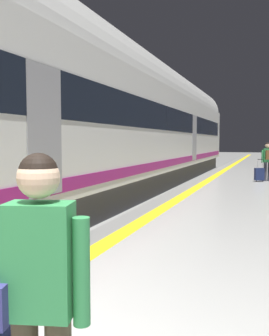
{
  "coord_description": "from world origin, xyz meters",
  "views": [
    {
      "loc": [
        1.47,
        -1.19,
        1.74
      ],
      "look_at": [
        -0.71,
        4.7,
        1.29
      ],
      "focal_mm": 39.59,
      "sensor_mm": 36.0,
      "label": 1
    }
  ],
  "objects_px": {
    "high_speed_train": "(103,116)",
    "passenger_near": "(268,158)",
    "traveller_foreground": "(37,290)",
    "suitcase_near": "(259,174)"
  },
  "relations": [
    {
      "from": "high_speed_train",
      "to": "passenger_near",
      "type": "distance_m",
      "value": 8.57
    },
    {
      "from": "traveller_foreground",
      "to": "suitcase_near",
      "type": "xyz_separation_m",
      "value": [
        0.66,
        15.25,
        -0.65
      ]
    },
    {
      "from": "suitcase_near",
      "to": "high_speed_train",
      "type": "bearing_deg",
      "value": -122.25
    },
    {
      "from": "passenger_near",
      "to": "suitcase_near",
      "type": "relative_size",
      "value": 1.72
    },
    {
      "from": "high_speed_train",
      "to": "passenger_near",
      "type": "height_order",
      "value": "high_speed_train"
    },
    {
      "from": "high_speed_train",
      "to": "passenger_near",
      "type": "relative_size",
      "value": 20.14
    },
    {
      "from": "traveller_foreground",
      "to": "passenger_near",
      "type": "relative_size",
      "value": 1.0
    },
    {
      "from": "high_speed_train",
      "to": "passenger_near",
      "type": "bearing_deg",
      "value": 57.05
    },
    {
      "from": "traveller_foreground",
      "to": "suitcase_near",
      "type": "bearing_deg",
      "value": 87.52
    },
    {
      "from": "high_speed_train",
      "to": "suitcase_near",
      "type": "distance_m",
      "value": 8.28
    }
  ]
}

